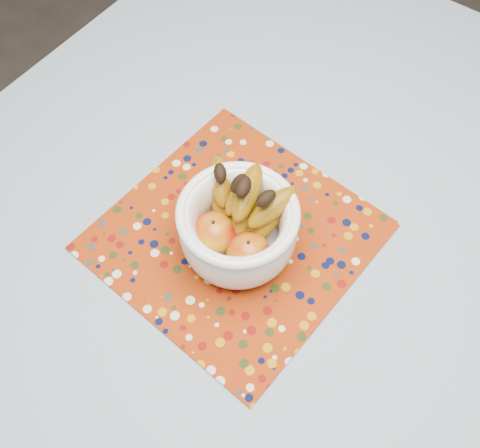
# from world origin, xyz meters

# --- Properties ---
(table) EXTENTS (1.20, 1.20, 0.75)m
(table) POSITION_xyz_m (0.00, 0.00, 0.67)
(table) COLOR brown
(table) RESTS_ON ground
(tablecloth) EXTENTS (1.32, 1.32, 0.01)m
(tablecloth) POSITION_xyz_m (0.00, 0.00, 0.76)
(tablecloth) COLOR #6081A0
(tablecloth) RESTS_ON table
(placemat) EXTENTS (0.42, 0.42, 0.00)m
(placemat) POSITION_xyz_m (-0.10, -0.10, 0.76)
(placemat) COLOR maroon
(placemat) RESTS_ON tablecloth
(fruit_bowl) EXTENTS (0.22, 0.19, 0.16)m
(fruit_bowl) POSITION_xyz_m (-0.09, -0.10, 0.83)
(fruit_bowl) COLOR white
(fruit_bowl) RESTS_ON placemat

